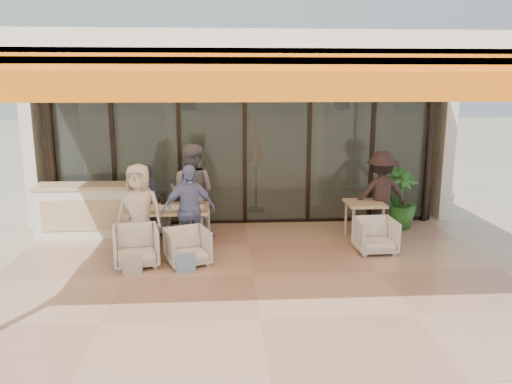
# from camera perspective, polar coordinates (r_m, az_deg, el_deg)

# --- Properties ---
(ground) EXTENTS (70.00, 70.00, 0.00)m
(ground) POSITION_cam_1_polar(r_m,az_deg,el_deg) (7.91, -0.31, -9.58)
(ground) COLOR #C6B293
(ground) RESTS_ON ground
(terrace_floor) EXTENTS (8.00, 6.00, 0.01)m
(terrace_floor) POSITION_cam_1_polar(r_m,az_deg,el_deg) (7.91, -0.31, -9.55)
(terrace_floor) COLOR tan
(terrace_floor) RESTS_ON ground
(terrace_structure) EXTENTS (8.00, 6.00, 3.40)m
(terrace_structure) POSITION_cam_1_polar(r_m,az_deg,el_deg) (7.08, -0.21, 14.74)
(terrace_structure) COLOR silver
(terrace_structure) RESTS_ON ground
(glass_storefront) EXTENTS (8.08, 0.10, 3.20)m
(glass_storefront) POSITION_cam_1_polar(r_m,az_deg,el_deg) (10.42, -1.30, 4.88)
(glass_storefront) COLOR #9EADA3
(glass_storefront) RESTS_ON ground
(interior_block) EXTENTS (9.05, 3.62, 3.52)m
(interior_block) POSITION_cam_1_polar(r_m,az_deg,el_deg) (12.67, -1.73, 9.07)
(interior_block) COLOR silver
(interior_block) RESTS_ON ground
(host_counter) EXTENTS (1.85, 0.65, 1.04)m
(host_counter) POSITION_cam_1_polar(r_m,az_deg,el_deg) (10.29, -18.93, -1.96)
(host_counter) COLOR silver
(host_counter) RESTS_ON ground
(dining_table) EXTENTS (1.50, 0.90, 0.93)m
(dining_table) POSITION_cam_1_polar(r_m,az_deg,el_deg) (9.20, -10.13, -2.12)
(dining_table) COLOR tan
(dining_table) RESTS_ON ground
(chair_far_left) EXTENTS (0.69, 0.65, 0.69)m
(chair_far_left) POSITION_cam_1_polar(r_m,az_deg,el_deg) (10.25, -11.79, -2.67)
(chair_far_left) COLOR white
(chair_far_left) RESTS_ON ground
(chair_far_right) EXTENTS (0.65, 0.62, 0.60)m
(chair_far_right) POSITION_cam_1_polar(r_m,az_deg,el_deg) (10.17, -7.09, -2.87)
(chair_far_right) COLOR white
(chair_far_right) RESTS_ON ground
(chair_near_left) EXTENTS (0.84, 0.80, 0.74)m
(chair_near_left) POSITION_cam_1_polar(r_m,az_deg,el_deg) (8.44, -13.56, -5.85)
(chair_near_left) COLOR white
(chair_near_left) RESTS_ON ground
(chair_near_right) EXTENTS (0.83, 0.81, 0.68)m
(chair_near_right) POSITION_cam_1_polar(r_m,az_deg,el_deg) (8.35, -7.83, -6.03)
(chair_near_right) COLOR white
(chair_near_right) RESTS_ON ground
(diner_navy) EXTENTS (0.63, 0.52, 1.48)m
(diner_navy) POSITION_cam_1_polar(r_m,az_deg,el_deg) (9.67, -12.30, -1.17)
(diner_navy) COLOR #181D36
(diner_navy) RESTS_ON ground
(diner_grey) EXTENTS (1.06, 0.93, 1.86)m
(diner_grey) POSITION_cam_1_polar(r_m,az_deg,el_deg) (9.54, -7.36, -0.01)
(diner_grey) COLOR slate
(diner_grey) RESTS_ON ground
(diner_cream) EXTENTS (0.86, 0.63, 1.63)m
(diner_cream) POSITION_cam_1_polar(r_m,az_deg,el_deg) (8.79, -13.17, -2.08)
(diner_cream) COLOR beige
(diner_cream) RESTS_ON ground
(diner_periwinkle) EXTENTS (1.01, 0.66, 1.61)m
(diner_periwinkle) POSITION_cam_1_polar(r_m,az_deg,el_deg) (8.69, -7.69, -2.09)
(diner_periwinkle) COLOR #6C7AB5
(diner_periwinkle) RESTS_ON ground
(tote_bag_cream) EXTENTS (0.30, 0.10, 0.34)m
(tote_bag_cream) POSITION_cam_1_polar(r_m,az_deg,el_deg) (8.13, -13.97, -8.05)
(tote_bag_cream) COLOR silver
(tote_bag_cream) RESTS_ON ground
(tote_bag_blue) EXTENTS (0.30, 0.10, 0.34)m
(tote_bag_blue) POSITION_cam_1_polar(r_m,az_deg,el_deg) (8.03, -8.00, -8.08)
(tote_bag_blue) COLOR #99BFD8
(tote_bag_blue) RESTS_ON ground
(side_table) EXTENTS (0.70, 0.70, 0.74)m
(side_table) POSITION_cam_1_polar(r_m,az_deg,el_deg) (9.71, 12.30, -1.75)
(side_table) COLOR tan
(side_table) RESTS_ON ground
(side_chair) EXTENTS (0.69, 0.65, 0.69)m
(side_chair) POSITION_cam_1_polar(r_m,az_deg,el_deg) (9.09, 13.50, -4.69)
(side_chair) COLOR white
(side_chair) RESTS_ON ground
(standing_woman) EXTENTS (1.10, 0.64, 1.68)m
(standing_woman) POSITION_cam_1_polar(r_m,az_deg,el_deg) (9.97, 14.07, -0.27)
(standing_woman) COLOR black
(standing_woman) RESTS_ON ground
(potted_palm) EXTENTS (0.89, 0.89, 1.26)m
(potted_palm) POSITION_cam_1_polar(r_m,az_deg,el_deg) (10.64, 16.04, -0.74)
(potted_palm) COLOR #1E5919
(potted_palm) RESTS_ON ground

